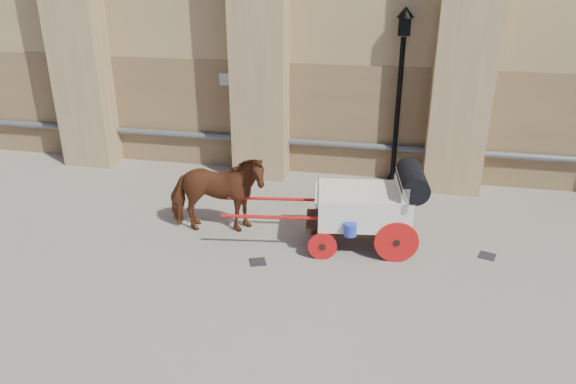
# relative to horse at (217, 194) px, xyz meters

# --- Properties ---
(ground) EXTENTS (90.00, 90.00, 0.00)m
(ground) POSITION_rel_horse_xyz_m (1.15, -0.15, -0.90)
(ground) COLOR #6D665C
(ground) RESTS_ON ground
(horse) EXTENTS (2.26, 1.32, 1.79)m
(horse) POSITION_rel_horse_xyz_m (0.00, 0.00, 0.00)
(horse) COLOR maroon
(horse) RESTS_ON ground
(carriage) EXTENTS (4.17, 1.61, 1.78)m
(carriage) POSITION_rel_horse_xyz_m (3.28, -0.02, 0.06)
(carriage) COLOR black
(carriage) RESTS_ON ground
(street_lamp) EXTENTS (0.42, 0.42, 4.47)m
(street_lamp) POSITION_rel_horse_xyz_m (3.68, 3.57, 1.50)
(street_lamp) COLOR black
(street_lamp) RESTS_ON ground
(drain_grate_near) EXTENTS (0.41, 0.41, 0.01)m
(drain_grate_near) POSITION_rel_horse_xyz_m (1.16, -1.12, -0.89)
(drain_grate_near) COLOR black
(drain_grate_near) RESTS_ON ground
(drain_grate_far) EXTENTS (0.40, 0.40, 0.01)m
(drain_grate_far) POSITION_rel_horse_xyz_m (5.69, 0.02, -0.89)
(drain_grate_far) COLOR black
(drain_grate_far) RESTS_ON ground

